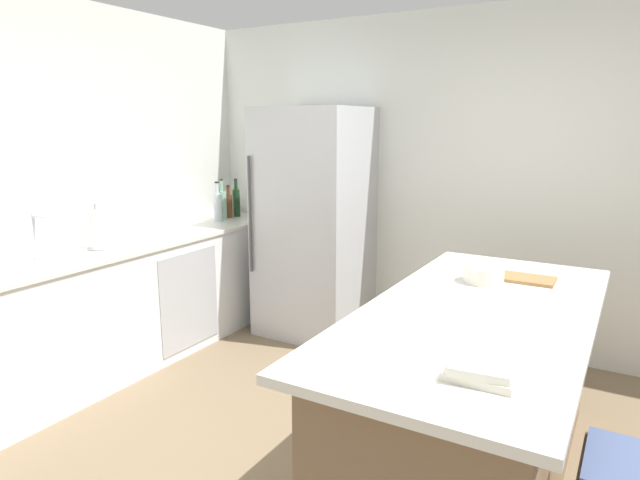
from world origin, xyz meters
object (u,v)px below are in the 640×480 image
at_px(gin_bottle, 222,204).
at_px(mixing_bowl, 484,275).
at_px(syrup_bottle, 229,205).
at_px(paper_towel_roll, 97,230).
at_px(refrigerator, 314,223).
at_px(soda_bottle, 218,206).
at_px(cookbook_stack, 480,372).
at_px(kitchen_island, 473,397).
at_px(olive_oil_bottle, 236,200).
at_px(wine_bottle, 236,202).
at_px(cutting_board, 522,278).
at_px(sink_faucet, 36,236).

distance_m(gin_bottle, mixing_bowl, 2.65).
distance_m(syrup_bottle, gin_bottle, 0.10).
xyz_separation_m(paper_towel_roll, mixing_bowl, (2.47, 0.54, -0.09)).
relative_size(refrigerator, gin_bottle, 5.23).
height_order(soda_bottle, cookbook_stack, soda_bottle).
xyz_separation_m(kitchen_island, olive_oil_bottle, (-2.67, 1.55, 0.59)).
relative_size(refrigerator, wine_bottle, 5.44).
bearing_deg(kitchen_island, cutting_board, 82.75).
xyz_separation_m(soda_bottle, cutting_board, (2.66, -0.56, -0.13)).
bearing_deg(cookbook_stack, soda_bottle, 145.54).
height_order(gin_bottle, soda_bottle, gin_bottle).
distance_m(kitchen_island, sink_faucet, 2.75).
bearing_deg(soda_bottle, refrigerator, 13.87).
relative_size(wine_bottle, mixing_bowl, 1.61).
distance_m(olive_oil_bottle, mixing_bowl, 2.80).
height_order(olive_oil_bottle, syrup_bottle, olive_oil_bottle).
relative_size(sink_faucet, cookbook_stack, 1.27).
bearing_deg(syrup_bottle, kitchen_island, -27.60).
relative_size(sink_faucet, olive_oil_bottle, 0.89).
relative_size(paper_towel_roll, olive_oil_bottle, 0.92).
bearing_deg(refrigerator, wine_bottle, 174.92).
height_order(paper_towel_roll, gin_bottle, gin_bottle).
distance_m(refrigerator, wine_bottle, 0.89).
distance_m(kitchen_island, mixing_bowl, 0.68).
xyz_separation_m(olive_oil_bottle, gin_bottle, (0.06, -0.27, -0.00)).
distance_m(refrigerator, gin_bottle, 0.90).
bearing_deg(syrup_bottle, cookbook_stack, -36.73).
bearing_deg(wine_bottle, syrup_bottle, -97.32).
xyz_separation_m(syrup_bottle, cutting_board, (2.69, -0.75, -0.11)).
height_order(kitchen_island, cutting_board, cutting_board).
height_order(sink_faucet, wine_bottle, wine_bottle).
bearing_deg(syrup_bottle, olive_oil_bottle, 106.92).
xyz_separation_m(kitchen_island, paper_towel_roll, (-2.57, -0.08, 0.58)).
height_order(paper_towel_roll, wine_bottle, wine_bottle).
xyz_separation_m(paper_towel_roll, soda_bottle, (-0.01, 1.26, 0.00)).
relative_size(cookbook_stack, cutting_board, 0.69).
distance_m(syrup_bottle, soda_bottle, 0.20).
distance_m(kitchen_island, wine_bottle, 3.04).
xyz_separation_m(wine_bottle, cutting_board, (2.68, -0.85, -0.13)).
relative_size(sink_faucet, paper_towel_roll, 0.96).
bearing_deg(paper_towel_roll, olive_oil_bottle, 93.67).
relative_size(kitchen_island, mixing_bowl, 9.99).
bearing_deg(olive_oil_bottle, refrigerator, -9.73).
bearing_deg(soda_bottle, mixing_bowl, -16.09).
xyz_separation_m(gin_bottle, soda_bottle, (0.03, -0.10, 0.00)).
bearing_deg(olive_oil_bottle, wine_bottle, -51.33).
bearing_deg(kitchen_island, gin_bottle, 154.00).
bearing_deg(gin_bottle, refrigerator, 7.22).
xyz_separation_m(olive_oil_bottle, cutting_board, (2.75, -0.93, -0.13)).
xyz_separation_m(kitchen_island, mixing_bowl, (-0.10, 0.46, 0.49)).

